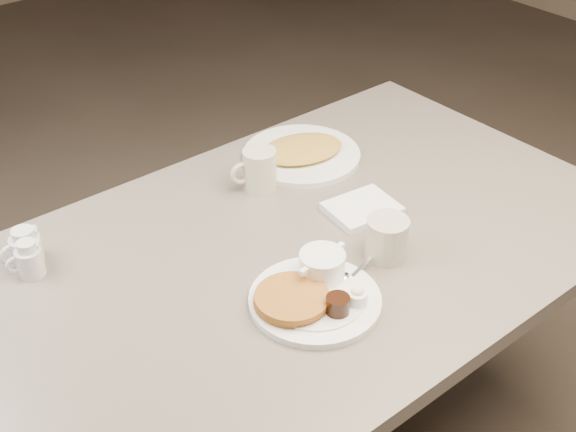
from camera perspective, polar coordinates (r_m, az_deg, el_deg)
diner_table at (r=1.71m, az=0.43°, el=-6.88°), size 1.50×0.90×0.75m
main_plate at (r=1.46m, az=1.95°, el=-5.70°), size 0.33×0.29×0.07m
coffee_mug_near at (r=1.57m, az=7.50°, el=-1.57°), size 0.13×0.12×0.09m
napkin at (r=1.71m, az=5.61°, el=0.55°), size 0.17×0.14×0.02m
coffee_mug_far at (r=1.77m, az=-2.24°, el=3.51°), size 0.12×0.10×0.10m
creamer_left at (r=1.63m, az=-19.20°, el=-2.27°), size 0.10×0.08×0.08m
creamer_right at (r=1.60m, az=-18.95°, el=-3.15°), size 0.08×0.07×0.08m
hash_plate at (r=1.91m, az=1.03°, el=4.79°), size 0.35×0.35×0.04m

